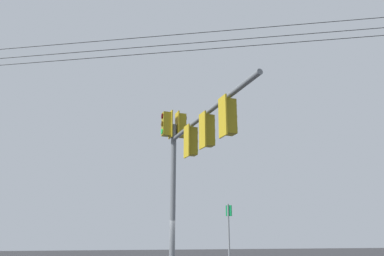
# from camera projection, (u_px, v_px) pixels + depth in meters

# --- Properties ---
(signal_mast_assembly) EXTENTS (1.78, 6.43, 6.52)m
(signal_mast_assembly) POSITION_uv_depth(u_px,v_px,m) (188.00, 149.00, 11.68)
(signal_mast_assembly) COLOR slate
(signal_mast_assembly) RESTS_ON ground
(route_sign_primary) EXTENTS (0.19, 0.25, 3.16)m
(route_sign_primary) POSITION_uv_depth(u_px,v_px,m) (229.00, 239.00, 13.58)
(route_sign_primary) COLOR slate
(route_sign_primary) RESTS_ON ground
(overhead_wire_span) EXTENTS (32.92, 9.44, 1.41)m
(overhead_wire_span) POSITION_uv_depth(u_px,v_px,m) (138.00, 47.00, 14.62)
(overhead_wire_span) COLOR black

